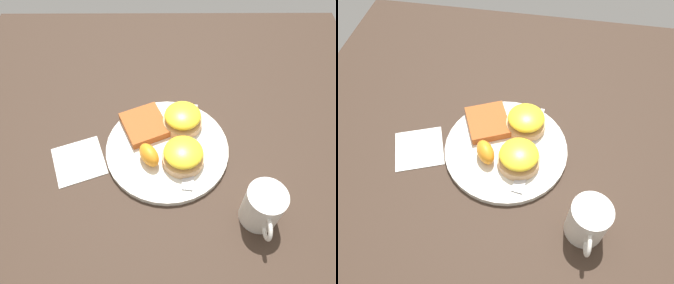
% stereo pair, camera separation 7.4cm
% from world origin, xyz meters
% --- Properties ---
extents(ground_plane, '(1.10, 1.10, 0.00)m').
position_xyz_m(ground_plane, '(0.00, 0.00, 0.00)').
color(ground_plane, '#38281E').
extents(plate, '(0.28, 0.28, 0.01)m').
position_xyz_m(plate, '(0.00, 0.00, 0.01)').
color(plate, silver).
rests_on(plate, ground_plane).
extents(sandwich_benedict_left, '(0.09, 0.09, 0.05)m').
position_xyz_m(sandwich_benedict_left, '(0.04, 0.03, 0.04)').
color(sandwich_benedict_left, tan).
rests_on(sandwich_benedict_left, plate).
extents(sandwich_benedict_right, '(0.09, 0.09, 0.05)m').
position_xyz_m(sandwich_benedict_right, '(-0.07, 0.04, 0.04)').
color(sandwich_benedict_right, tan).
rests_on(sandwich_benedict_right, plate).
extents(hashbrown_patty, '(0.13, 0.13, 0.02)m').
position_xyz_m(hashbrown_patty, '(-0.06, -0.05, 0.02)').
color(hashbrown_patty, '#A55224').
rests_on(hashbrown_patty, plate).
extents(orange_wedge, '(0.07, 0.06, 0.04)m').
position_xyz_m(orange_wedge, '(0.04, -0.04, 0.04)').
color(orange_wedge, orange).
rests_on(orange_wedge, plate).
extents(fork, '(0.24, 0.05, 0.00)m').
position_xyz_m(fork, '(0.01, 0.05, 0.02)').
color(fork, silver).
rests_on(fork, plate).
extents(cup, '(0.11, 0.08, 0.10)m').
position_xyz_m(cup, '(0.17, 0.18, 0.05)').
color(cup, silver).
rests_on(cup, ground_plane).
extents(napkin, '(0.14, 0.14, 0.00)m').
position_xyz_m(napkin, '(0.03, -0.20, 0.00)').
color(napkin, white).
rests_on(napkin, ground_plane).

